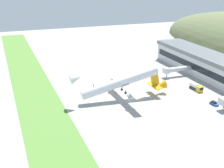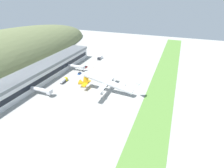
% 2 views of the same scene
% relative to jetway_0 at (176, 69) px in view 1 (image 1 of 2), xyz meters
% --- Properties ---
extents(ground_plane, '(391.43, 391.43, 0.00)m').
position_rel_jetway_0_xyz_m(ground_plane, '(20.68, -36.01, -3.99)').
color(ground_plane, '#9E9E99').
extents(grass_strip_foreground, '(352.29, 19.01, 0.08)m').
position_rel_jetway_0_xyz_m(grass_strip_foreground, '(20.68, -75.09, -3.95)').
color(grass_strip_foreground, '#568438').
rests_on(grass_strip_foreground, ground_plane).
extents(jetway_0, '(3.38, 16.45, 5.43)m').
position_rel_jetway_0_xyz_m(jetway_0, '(0.00, 0.00, 0.00)').
color(jetway_0, silver).
rests_on(jetway_0, ground_plane).
extents(cargo_airplane, '(34.79, 45.67, 13.50)m').
position_rel_jetway_0_xyz_m(cargo_airplane, '(19.31, -39.37, 3.62)').
color(cargo_airplane, silver).
extents(service_car_0, '(4.15, 1.99, 1.59)m').
position_rel_jetway_0_xyz_m(service_car_0, '(39.67, -5.27, -3.33)').
color(service_car_0, '#264C99').
rests_on(service_car_0, ground_plane).
extents(box_truck, '(8.10, 2.79, 3.18)m').
position_rel_jetway_0_xyz_m(box_truck, '(21.69, -1.89, -2.47)').
color(box_truck, gold).
rests_on(box_truck, ground_plane).
extents(traffic_cone_1, '(0.52, 0.52, 0.58)m').
position_rel_jetway_0_xyz_m(traffic_cone_1, '(19.39, -26.28, -3.71)').
color(traffic_cone_1, orange).
rests_on(traffic_cone_1, ground_plane).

